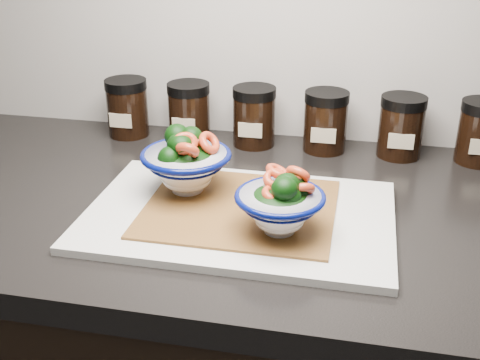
% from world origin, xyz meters
% --- Properties ---
extents(countertop, '(3.50, 0.60, 0.04)m').
position_xyz_m(countertop, '(0.00, 1.45, 0.88)').
color(countertop, black).
rests_on(countertop, cabinet).
extents(cutting_board, '(0.45, 0.30, 0.01)m').
position_xyz_m(cutting_board, '(-0.03, 1.39, 0.91)').
color(cutting_board, silver).
rests_on(cutting_board, countertop).
extents(bamboo_mat, '(0.28, 0.24, 0.00)m').
position_xyz_m(bamboo_mat, '(-0.03, 1.40, 0.91)').
color(bamboo_mat, '#A06530').
rests_on(bamboo_mat, cutting_board).
extents(bowl_left, '(0.14, 0.14, 0.11)m').
position_xyz_m(bowl_left, '(-0.12, 1.44, 0.96)').
color(bowl_left, white).
rests_on(bowl_left, bamboo_mat).
extents(bowl_right, '(0.12, 0.12, 0.09)m').
position_xyz_m(bowl_right, '(0.04, 1.34, 0.96)').
color(bowl_right, white).
rests_on(bowl_right, bamboo_mat).
extents(spice_jar_a, '(0.08, 0.08, 0.11)m').
position_xyz_m(spice_jar_a, '(-0.32, 1.69, 0.96)').
color(spice_jar_a, black).
rests_on(spice_jar_a, countertop).
extents(spice_jar_b, '(0.08, 0.08, 0.11)m').
position_xyz_m(spice_jar_b, '(-0.19, 1.69, 0.96)').
color(spice_jar_b, black).
rests_on(spice_jar_b, countertop).
extents(spice_jar_c, '(0.08, 0.08, 0.11)m').
position_xyz_m(spice_jar_c, '(-0.06, 1.69, 0.96)').
color(spice_jar_c, black).
rests_on(spice_jar_c, countertop).
extents(spice_jar_d, '(0.08, 0.08, 0.11)m').
position_xyz_m(spice_jar_d, '(0.07, 1.69, 0.96)').
color(spice_jar_d, black).
rests_on(spice_jar_d, countertop).
extents(spice_jar_e, '(0.08, 0.08, 0.11)m').
position_xyz_m(spice_jar_e, '(0.21, 1.69, 0.96)').
color(spice_jar_e, black).
rests_on(spice_jar_e, countertop).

